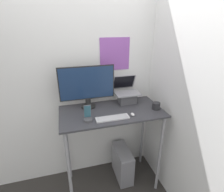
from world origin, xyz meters
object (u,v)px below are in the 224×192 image
(mouse, at_px, (133,114))
(cell_phone, at_px, (88,117))
(keyboard, at_px, (113,118))
(computer_tower, at_px, (122,163))
(laptop, at_px, (127,95))
(monitor, at_px, (87,86))

(mouse, bearing_deg, cell_phone, 178.11)
(cell_phone, bearing_deg, keyboard, -4.99)
(computer_tower, bearing_deg, laptop, 57.83)
(monitor, xyz_separation_m, cell_phone, (-0.05, -0.32, -0.21))
(laptop, relative_size, keyboard, 0.92)
(laptop, height_order, keyboard, laptop)
(computer_tower, bearing_deg, keyboard, -131.33)
(laptop, bearing_deg, keyboard, -128.63)
(keyboard, xyz_separation_m, computer_tower, (0.21, 0.24, -0.87))
(monitor, xyz_separation_m, keyboard, (0.20, -0.35, -0.25))
(mouse, xyz_separation_m, cell_phone, (-0.47, 0.02, 0.03))
(keyboard, height_order, cell_phone, cell_phone)
(laptop, xyz_separation_m, computer_tower, (-0.07, -0.11, -0.96))
(keyboard, bearing_deg, mouse, 1.57)
(cell_phone, xyz_separation_m, computer_tower, (0.46, 0.22, -0.91))
(keyboard, bearing_deg, cell_phone, 175.01)
(monitor, height_order, computer_tower, monitor)
(monitor, bearing_deg, cell_phone, -99.14)
(laptop, distance_m, mouse, 0.36)
(laptop, height_order, mouse, laptop)
(monitor, distance_m, cell_phone, 0.39)
(keyboard, relative_size, cell_phone, 1.96)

